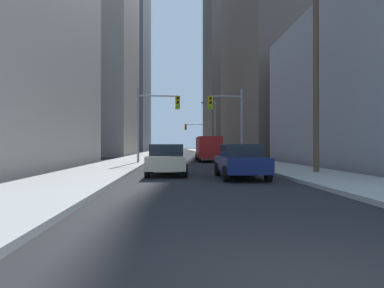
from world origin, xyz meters
The scene contains 15 objects.
sidewalk_left centered at (-5.39, 50.00, 0.07)m, with size 3.73×160.00×0.15m, color #9E9E99.
sidewalk_right centered at (5.39, 50.00, 0.07)m, with size 3.73×160.00×0.15m, color #9E9E99.
cargo_van_red centered at (1.85, 27.51, 1.29)m, with size 2.16×5.23×2.26m.
sedan_navy centered at (1.64, 11.50, 0.77)m, with size 1.95×4.20×1.52m.
sedan_beige centered at (-1.66, 13.43, 0.77)m, with size 1.95×4.23×1.52m.
sedan_blue centered at (-1.78, 28.20, 0.77)m, with size 1.96×4.27×1.52m.
traffic_signal_near_left centered at (-2.69, 23.47, 4.02)m, with size 3.39×0.44×6.00m.
traffic_signal_near_right centered at (2.96, 23.47, 3.99)m, with size 2.81×0.44×6.00m.
traffic_signal_far_right centered at (2.63, 58.43, 4.03)m, with size 3.53×0.44×6.00m.
utility_pole_right centered at (5.76, 13.15, 5.63)m, with size 2.20×0.28×10.70m.
street_lamp_right centered at (3.93, 41.62, 4.49)m, with size 1.99×0.32×7.50m.
building_left_mid_office centered at (-15.03, 48.43, 14.35)m, with size 15.03×18.78×28.70m, color gray.
building_left_far_tower centered at (-17.01, 89.84, 25.34)m, with size 17.05×28.39×50.67m, color #4C515B.
building_right_mid_block centered at (19.01, 47.08, 14.88)m, with size 22.41×29.01×29.77m, color #66564C.
building_right_far_highrise centered at (17.26, 89.25, 37.12)m, with size 19.04×25.41×74.24m, color #66564C.
Camera 1 is at (-1.32, -3.28, 1.45)m, focal length 31.61 mm.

